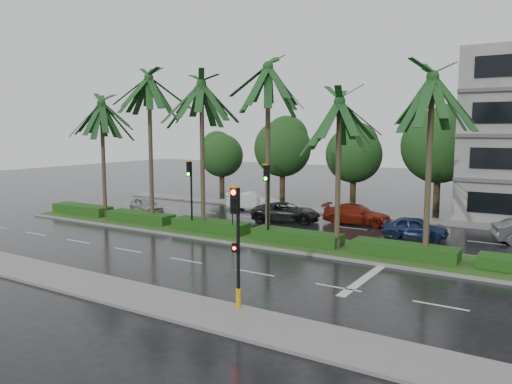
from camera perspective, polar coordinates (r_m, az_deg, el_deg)
The scene contains 17 objects.
ground at distance 28.84m, azimuth -1.62°, elevation -5.66°, with size 120.00×120.00×0.00m, color black.
near_sidewalk at distance 21.37m, azimuth -17.14°, elevation -10.41°, with size 40.00×2.40×0.12m, color slate.
far_sidewalk at distance 39.22m, azimuth 8.10°, elevation -2.22°, with size 40.00×2.00×0.12m, color slate.
median at distance 29.65m, azimuth -0.55°, elevation -5.15°, with size 36.00×4.00×0.15m.
hedge at distance 29.57m, azimuth -0.55°, elevation -4.44°, with size 35.20×1.40×0.60m.
lane_markings at distance 26.96m, azimuth 3.30°, elevation -6.56°, with size 34.00×13.06×0.01m.
palm_row at distance 29.73m, azimuth -2.62°, elevation 10.81°, with size 26.30×4.20×10.56m.
signal_near at distance 17.43m, azimuth -2.22°, elevation -5.74°, with size 0.34×0.45×4.36m.
signal_median_left at distance 30.94m, azimuth -7.52°, elevation 0.79°, with size 0.34×0.42×4.36m.
signal_median_right at distance 27.79m, azimuth 1.28°, elevation 0.13°, with size 0.34×0.42×4.36m.
street_sign at distance 29.40m, azimuth -2.74°, elevation -1.21°, with size 0.95×0.09×2.60m.
bg_trees at distance 43.44m, azimuth 12.88°, elevation 4.93°, with size 32.66×5.83×8.43m.
car_silver at distance 39.04m, azimuth -12.43°, elevation -1.51°, with size 3.71×1.49×1.26m, color #A4A8AC.
car_white at distance 39.93m, azimuth -0.28°, elevation -1.07°, with size 4.18×1.46×1.38m, color white.
car_darkgrey at distance 34.87m, azimuth 3.43°, elevation -2.31°, with size 4.81×2.22×1.34m, color black.
car_red at distance 34.57m, azimuth 11.47°, elevation -2.52°, with size 4.62×1.88×1.34m, color maroon.
car_blue at distance 31.03m, azimuth 17.73°, elevation -3.88°, with size 3.73×1.50×1.27m, color navy.
Camera 1 is at (15.53, -23.45, 6.39)m, focal length 35.00 mm.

